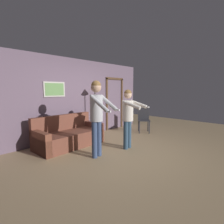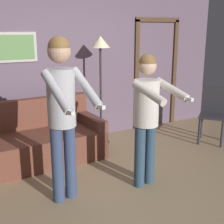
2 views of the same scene
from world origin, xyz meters
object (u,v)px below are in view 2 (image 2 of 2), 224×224
Objects in this scene: couch at (35,143)px; dining_chair_distant at (213,111)px; person_standing_left at (62,104)px; person_standing_right at (147,110)px; torchiere_lamp at (100,57)px.

couch is 2.96m from dining_chair_distant.
person_standing_left reaches higher than person_standing_right.
torchiere_lamp is 1.65m from person_standing_right.
person_standing_left is (-0.00, -1.21, 0.83)m from couch.
couch is 2.07× the size of dining_chair_distant.
torchiere_lamp is 1.10× the size of person_standing_right.
person_standing_left reaches higher than torchiere_lamp.
torchiere_lamp reaches higher than dining_chair_distant.
torchiere_lamp is at bearing 83.15° from person_standing_right.
couch is at bearing 167.97° from dining_chair_distant.
torchiere_lamp reaches higher than person_standing_right.
dining_chair_distant is at bearing -12.03° from couch.
torchiere_lamp is at bearing 154.60° from dining_chair_distant.
couch is 1.20× the size of person_standing_right.
person_standing_right is at bearing -54.20° from couch.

